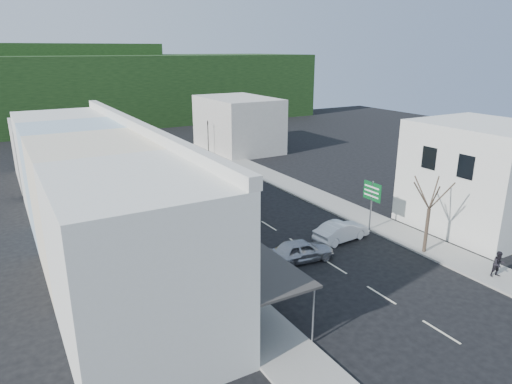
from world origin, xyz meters
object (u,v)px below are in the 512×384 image
object	(u,v)px
bus	(201,189)
pedestrian_left	(168,241)
pedestrian_right	(499,263)
traffic_signal	(208,138)
street_tree	(429,209)
car_white	(341,231)
car_red	(218,236)
car_silver	(301,251)
direction_sign	(371,206)

from	to	relation	value
bus	pedestrian_left	bearing A→B (deg)	-117.99
bus	pedestrian_right	size ratio (longest dim) A/B	6.82
bus	traffic_signal	distance (m)	19.88
bus	traffic_signal	xyz separation A→B (m)	(8.73, 17.85, 0.68)
street_tree	car_white	bearing A→B (deg)	127.11
car_white	traffic_signal	xyz separation A→B (m)	(3.05, 29.76, 1.53)
pedestrian_right	street_tree	world-z (taller)	street_tree
bus	traffic_signal	bearing A→B (deg)	71.56
pedestrian_left	car_red	bearing A→B (deg)	-76.97
bus	pedestrian_right	distance (m)	23.24
street_tree	traffic_signal	world-z (taller)	street_tree
pedestrian_right	car_red	bearing A→B (deg)	153.35
car_silver	car_red	xyz separation A→B (m)	(-3.61, 4.80, 0.00)
car_white	traffic_signal	distance (m)	29.95
car_red	street_tree	size ratio (longest dim) A/B	0.73
car_silver	car_white	distance (m)	4.59
car_white	traffic_signal	size ratio (longest dim) A/B	0.99
bus	pedestrian_left	distance (m)	10.04
bus	street_tree	size ratio (longest dim) A/B	1.84
traffic_signal	street_tree	bearing A→B (deg)	114.53
pedestrian_right	direction_sign	size ratio (longest dim) A/B	0.44
car_red	traffic_signal	xyz separation A→B (m)	(11.07, 26.25, 1.53)
car_silver	pedestrian_right	xyz separation A→B (m)	(8.73, -7.77, 0.30)
car_white	pedestrian_right	bearing A→B (deg)	-160.11
car_white	street_tree	size ratio (longest dim) A/B	0.70
car_red	direction_sign	xyz separation A→B (m)	(11.04, -3.17, 1.24)
car_silver	car_red	bearing A→B (deg)	43.51
car_red	pedestrian_left	xyz separation A→B (m)	(-3.50, 0.25, 0.30)
car_white	pedestrian_right	size ratio (longest dim) A/B	2.59
bus	pedestrian_right	bearing A→B (deg)	-56.88
traffic_signal	car_red	bearing A→B (deg)	91.11
street_tree	traffic_signal	size ratio (longest dim) A/B	1.42
direction_sign	traffic_signal	size ratio (longest dim) A/B	0.87
bus	car_red	distance (m)	8.76
pedestrian_left	direction_sign	world-z (taller)	direction_sign
car_silver	pedestrian_left	bearing A→B (deg)	61.18
car_silver	traffic_signal	bearing A→B (deg)	-6.93
car_red	direction_sign	world-z (taller)	direction_sign
direction_sign	bus	bearing A→B (deg)	126.91
car_silver	pedestrian_right	world-z (taller)	pedestrian_right
bus	car_white	size ratio (longest dim) A/B	2.64
direction_sign	pedestrian_left	bearing A→B (deg)	166.74
car_white	direction_sign	world-z (taller)	direction_sign
car_silver	car_white	world-z (taller)	same
direction_sign	traffic_signal	bearing A→B (deg)	89.92
car_red	street_tree	xyz separation A→B (m)	(11.40, -7.99, 2.46)
bus	traffic_signal	size ratio (longest dim) A/B	2.60
car_red	street_tree	world-z (taller)	street_tree
pedestrian_right	street_tree	bearing A→B (deg)	120.40
pedestrian_right	traffic_signal	xyz separation A→B (m)	(-1.27, 38.82, 1.23)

